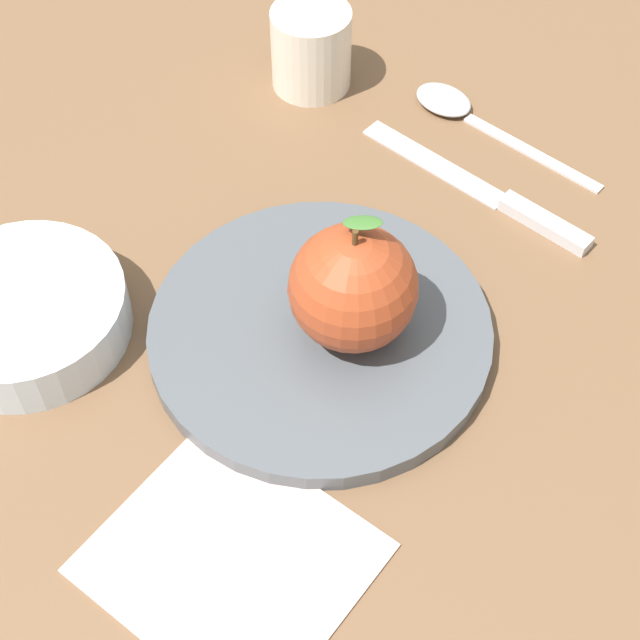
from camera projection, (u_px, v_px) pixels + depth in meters
name	position (u px, v px, depth m)	size (l,w,h in m)	color
ground_plane	(359.00, 306.00, 0.65)	(2.40, 2.40, 0.00)	brown
dinner_plate	(320.00, 331.00, 0.63)	(0.22, 0.22, 0.01)	#4C5156
apple	(353.00, 288.00, 0.59)	(0.08, 0.08, 0.09)	#9E3D1E
side_bowl	(24.00, 310.00, 0.62)	(0.13, 0.13, 0.03)	silver
cup	(311.00, 45.00, 0.77)	(0.06, 0.06, 0.07)	silver
knife	(494.00, 195.00, 0.71)	(0.07, 0.20, 0.01)	silver
spoon	(462.00, 111.00, 0.77)	(0.06, 0.17, 0.01)	silver
linen_napkin	(231.00, 557.00, 0.54)	(0.13, 0.14, 0.00)	beige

